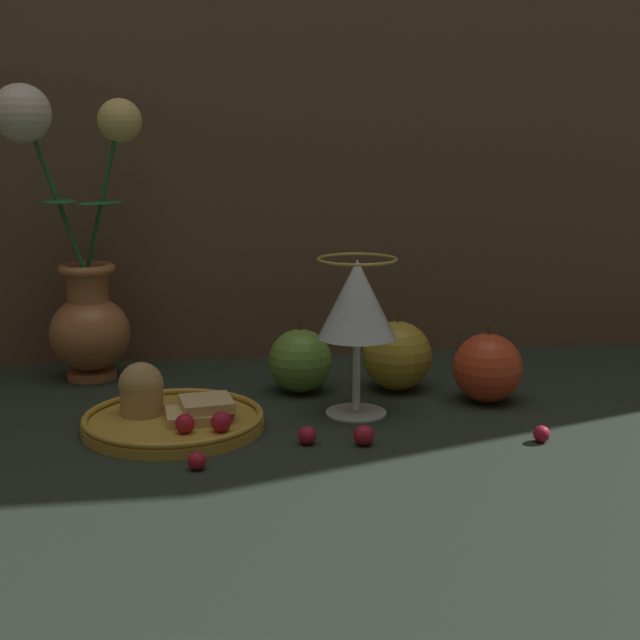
% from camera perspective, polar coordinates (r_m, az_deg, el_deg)
% --- Properties ---
extents(ground_plane, '(2.40, 2.40, 0.00)m').
position_cam_1_polar(ground_plane, '(0.90, -1.89, -6.19)').
color(ground_plane, '#232D23').
rests_on(ground_plane, ground).
extents(vase, '(0.16, 0.09, 0.33)m').
position_cam_1_polar(vase, '(1.04, -15.13, 3.37)').
color(vase, '#B77042').
rests_on(vase, ground_plane).
extents(plate_with_pastries, '(0.17, 0.17, 0.06)m').
position_cam_1_polar(plate_with_pastries, '(0.87, -9.57, -5.96)').
color(plate_with_pastries, gold).
rests_on(plate_with_pastries, ground_plane).
extents(wine_glass, '(0.08, 0.08, 0.16)m').
position_cam_1_polar(wine_glass, '(0.88, 2.44, 0.95)').
color(wine_glass, silver).
rests_on(wine_glass, ground_plane).
extents(apple_beside_vase, '(0.07, 0.07, 0.09)m').
position_cam_1_polar(apple_beside_vase, '(0.95, 10.67, -3.03)').
color(apple_beside_vase, '#D14223').
rests_on(apple_beside_vase, ground_plane).
extents(apple_near_glass, '(0.08, 0.08, 0.09)m').
position_cam_1_polar(apple_near_glass, '(0.98, 4.95, -2.30)').
color(apple_near_glass, '#B2932D').
rests_on(apple_near_glass, ground_plane).
extents(apple_at_table_edge, '(0.07, 0.07, 0.08)m').
position_cam_1_polar(apple_at_table_edge, '(0.97, -1.27, -2.63)').
color(apple_at_table_edge, '#669938').
rests_on(apple_at_table_edge, ground_plane).
extents(berry_near_plate, '(0.02, 0.02, 0.02)m').
position_cam_1_polar(berry_near_plate, '(0.82, 2.82, -7.38)').
color(berry_near_plate, '#AD192D').
rests_on(berry_near_plate, ground_plane).
extents(berry_front_center, '(0.02, 0.02, 0.02)m').
position_cam_1_polar(berry_front_center, '(0.85, 13.99, -7.09)').
color(berry_front_center, '#AD192D').
rests_on(berry_front_center, ground_plane).
extents(berry_by_glass_stem, '(0.02, 0.02, 0.02)m').
position_cam_1_polar(berry_by_glass_stem, '(0.77, -7.89, -8.92)').
color(berry_by_glass_stem, '#AD192D').
rests_on(berry_by_glass_stem, ground_plane).
extents(berry_under_candlestick, '(0.02, 0.02, 0.02)m').
position_cam_1_polar(berry_under_candlestick, '(0.82, -0.82, -7.39)').
color(berry_under_candlestick, '#AD192D').
rests_on(berry_under_candlestick, ground_plane).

